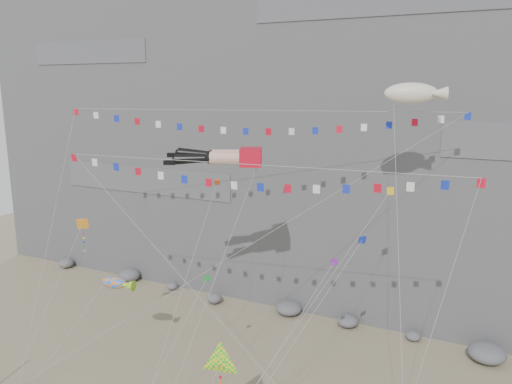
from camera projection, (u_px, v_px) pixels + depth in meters
cliff at (340, 62)px, 57.75m from camera, size 80.00×28.00×50.00m
talus_boulders at (289, 308)px, 49.60m from camera, size 60.00×3.00×1.20m
legs_kite at (224, 157)px, 36.44m from camera, size 7.23×16.60×22.94m
flag_banner_upper at (257, 111)px, 39.58m from camera, size 30.63×17.54×27.92m
flag_banner_lower at (247, 165)px, 32.63m from camera, size 28.08×6.43×20.81m
harlequin_kite at (82, 224)px, 38.38m from camera, size 2.83×7.67×13.72m
fish_windsock at (114, 283)px, 39.63m from camera, size 5.18×7.16×9.93m
delta_kite at (220, 363)px, 28.70m from camera, size 2.73×4.09×8.42m
blimp_windsock at (411, 94)px, 34.84m from camera, size 5.43×13.77×25.22m
small_kite_a at (215, 189)px, 39.02m from camera, size 2.36×15.18×20.87m
small_kite_b at (332, 266)px, 33.53m from camera, size 5.35×10.07×14.97m
small_kite_c at (205, 282)px, 34.45m from camera, size 2.10×9.73×13.04m
small_kite_d at (387, 195)px, 34.88m from camera, size 8.38×16.61×23.17m
small_kite_e at (360, 244)px, 31.40m from camera, size 7.11×9.77×16.91m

